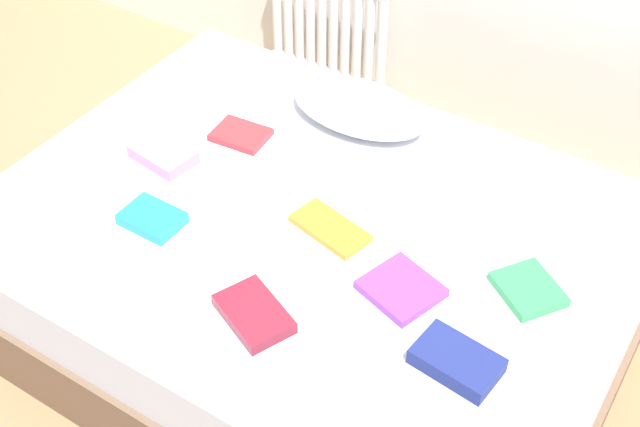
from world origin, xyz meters
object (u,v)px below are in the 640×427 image
Objects in this scene: textbook_purple at (401,289)px; textbook_green at (528,289)px; textbook_pink at (163,155)px; textbook_red at (241,135)px; textbook_teal at (152,219)px; bed at (312,274)px; textbook_navy at (457,361)px; pillow at (359,107)px; textbook_orange at (330,228)px; radiator at (328,25)px; textbook_maroon at (254,314)px.

textbook_green is at bearing 49.56° from textbook_purple.
textbook_pink reaches higher than textbook_red.
textbook_red is 0.94× the size of textbook_purple.
textbook_teal is at bearing -91.81° from textbook_red.
textbook_green is at bearing 5.69° from bed.
pillow is at bearing 140.06° from textbook_navy.
textbook_teal reaches higher than textbook_red.
pillow is 2.07× the size of textbook_orange.
textbook_purple is (0.81, -0.33, 0.00)m from textbook_red.
textbook_orange is 0.61m from textbook_green.
textbook_purple reaches higher than textbook_red.
textbook_orange is at bearing -57.69° from radiator.
textbook_orange is at bearing 178.60° from textbook_purple.
textbook_maroon reaches higher than textbook_orange.
radiator reaches higher than textbook_maroon.
textbook_pink is 0.86× the size of textbook_orange.
textbook_maroon is at bearing -23.38° from textbook_pink.
textbook_red is at bearing 175.08° from textbook_purple.
textbook_red is (-0.43, 0.21, 0.26)m from bed.
bed is 11.05× the size of textbook_green.
bed is 8.13× the size of textbook_orange.
radiator reaches higher than textbook_teal.
radiator is 0.89m from pillow.
textbook_teal is (-0.40, -0.28, 0.27)m from bed.
radiator is at bearing 129.21° from pillow.
textbook_green is (0.82, -0.45, -0.04)m from pillow.
textbook_pink reaches higher than textbook_green.
textbook_navy is 0.60m from textbook_orange.
textbook_purple is (1.07, -1.32, 0.14)m from radiator.
textbook_navy is (1.20, -0.25, 0.00)m from textbook_pink.
textbook_navy is 1.22× the size of textbook_green.
textbook_green reaches higher than textbook_orange.
textbook_maroon is (-0.29, -0.30, 0.01)m from textbook_purple.
radiator is at bearing 146.55° from textbook_purple.
textbook_maroon reaches higher than bed.
radiator is at bearing 101.66° from textbook_teal.
textbook_purple is (0.38, -0.12, 0.27)m from bed.
bed is 0.64m from textbook_pink.
textbook_red is (0.26, -0.99, 0.14)m from radiator.
textbook_pink is at bearing -84.56° from radiator.
textbook_navy is 1.01× the size of textbook_maroon.
pillow is at bearing 124.82° from textbook_orange.
bed is at bearing 125.20° from textbook_maroon.
textbook_teal is at bearing -173.38° from textbook_navy.
textbook_navy is 0.29m from textbook_purple.
radiator is 2.67× the size of textbook_navy.
textbook_pink is at bearing -128.64° from pillow.
bed is at bearing 179.76° from textbook_purple.
textbook_purple is at bearing 1.93° from textbook_pink.
radiator reaches higher than textbook_red.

